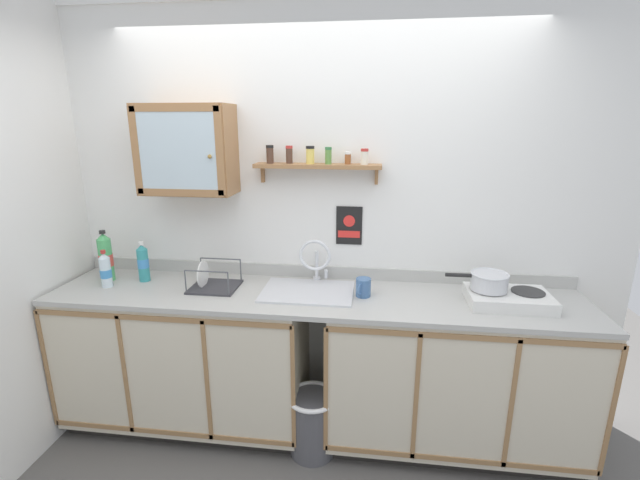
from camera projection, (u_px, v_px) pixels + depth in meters
name	position (u px, v px, depth m)	size (l,w,h in m)	color
floor	(304.00, 480.00, 2.43)	(6.22, 6.22, 0.00)	#565451
back_wall	(321.00, 217.00, 2.77)	(3.82, 0.07, 2.70)	white
lower_cabinet_run	(188.00, 357.00, 2.81)	(1.54, 0.60, 0.93)	black
lower_cabinet_run_right	(453.00, 376.00, 2.60)	(1.51, 0.60, 0.93)	black
countertop	(314.00, 296.00, 2.58)	(3.18, 0.62, 0.03)	#B2B2AD
backsplash	(320.00, 272.00, 2.83)	(3.18, 0.02, 0.08)	#B2B2AD
sink	(309.00, 292.00, 2.62)	(0.55, 0.43, 0.40)	silver
hot_plate_stove	(508.00, 298.00, 2.42)	(0.45, 0.30, 0.08)	silver
saucepan	(489.00, 281.00, 2.43)	(0.35, 0.21, 0.10)	silver
bottle_detergent_teal_0	(143.00, 263.00, 2.76)	(0.07, 0.07, 0.26)	teal
bottle_water_clear_1	(106.00, 271.00, 2.66)	(0.07, 0.07, 0.24)	silver
bottle_soda_green_2	(106.00, 258.00, 2.76)	(0.09, 0.09, 0.33)	#4CB266
dish_rack	(213.00, 283.00, 2.66)	(0.29, 0.26, 0.17)	#333338
mug	(363.00, 287.00, 2.53)	(0.09, 0.13, 0.11)	#3F6699
wall_cabinet	(187.00, 150.00, 2.60)	(0.57, 0.29, 0.53)	#996B42
spice_shelf	(317.00, 163.00, 2.59)	(0.77, 0.14, 0.23)	#996B42
warning_sign	(349.00, 226.00, 2.73)	(0.16, 0.01, 0.25)	black
trash_bin	(312.00, 422.00, 2.59)	(0.30, 0.30, 0.40)	#4C4C51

